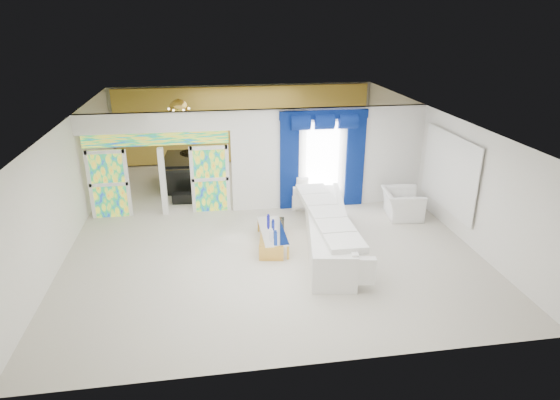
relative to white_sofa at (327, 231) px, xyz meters
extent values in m
plane|color=#B7AF9E|center=(-1.41, 1.79, -0.42)|extent=(12.00, 12.00, 0.00)
cube|color=white|center=(0.74, 2.79, 1.08)|extent=(5.70, 0.18, 3.00)
cube|color=white|center=(-4.26, 2.79, 2.30)|extent=(4.30, 0.18, 0.55)
cube|color=#994C3F|center=(-5.68, 2.79, 0.58)|extent=(0.95, 0.04, 2.00)
cube|color=#994C3F|center=(-2.83, 2.79, 0.58)|extent=(0.95, 0.04, 2.00)
cube|color=#994C3F|center=(-4.26, 2.79, 1.83)|extent=(4.00, 0.05, 0.35)
cube|color=white|center=(0.49, 2.69, 1.03)|extent=(1.00, 0.02, 2.30)
cube|color=#031549|center=(-0.51, 2.66, 0.98)|extent=(0.55, 0.10, 2.80)
cube|color=#031549|center=(1.49, 2.66, 0.98)|extent=(0.55, 0.10, 2.80)
cube|color=#031549|center=(0.49, 2.66, 2.40)|extent=(2.60, 0.12, 0.25)
cube|color=white|center=(3.53, 0.79, 1.13)|extent=(0.04, 2.70, 1.90)
cube|color=gold|center=(-1.41, 7.69, 1.08)|extent=(9.70, 0.12, 2.90)
cube|color=white|center=(0.00, 0.00, 0.00)|extent=(1.70, 4.56, 0.85)
cube|color=gold|center=(-1.35, 0.30, -0.23)|extent=(0.87, 1.83, 0.39)
cube|color=white|center=(0.17, 2.54, -0.22)|extent=(1.24, 0.51, 0.40)
cylinder|color=white|center=(-0.13, 2.54, 0.27)|extent=(0.36, 0.36, 0.58)
imported|color=white|center=(2.61, 1.53, -0.03)|extent=(1.21, 1.33, 0.78)
cube|color=black|center=(-3.58, 5.19, 0.07)|extent=(1.61, 2.05, 1.00)
cube|color=black|center=(-3.58, 3.59, -0.28)|extent=(0.92, 0.40, 0.30)
cube|color=tan|center=(-5.78, 4.52, -0.05)|extent=(0.60, 0.56, 0.75)
sphere|color=gold|center=(-3.71, 5.19, 2.23)|extent=(0.60, 0.60, 0.60)
cylinder|color=white|center=(-1.27, 0.67, 0.02)|extent=(0.11, 0.11, 0.11)
cylinder|color=white|center=(-1.42, -0.03, 0.04)|extent=(0.10, 0.10, 0.15)
cylinder|color=#14148C|center=(-1.38, 0.83, 0.06)|extent=(0.08, 0.08, 0.19)
cylinder|color=navy|center=(-1.32, 0.35, 0.09)|extent=(0.08, 0.08, 0.24)
cylinder|color=navy|center=(-1.34, -0.21, 0.06)|extent=(0.09, 0.09, 0.19)
camera|label=1|loc=(-2.83, -10.48, 5.11)|focal=30.44mm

